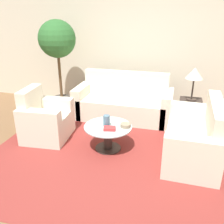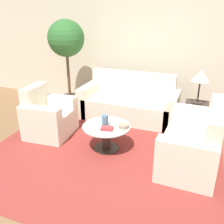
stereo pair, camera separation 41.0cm
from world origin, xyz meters
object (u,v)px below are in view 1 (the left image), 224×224
(book_stack, at_px, (110,128))
(armchair, at_px, (44,121))
(table_lamp, at_px, (195,74))
(vase, at_px, (107,121))
(loveseat, at_px, (197,139))
(potted_plant, at_px, (58,45))
(sofa_main, at_px, (124,103))
(coffee_table, at_px, (108,134))
(bowl, at_px, (126,125))

(book_stack, bearing_deg, armchair, 157.50)
(armchair, height_order, table_lamp, table_lamp)
(vase, relative_size, book_stack, 0.88)
(loveseat, xyz_separation_m, table_lamp, (-0.07, 1.12, 0.72))
(armchair, bearing_deg, loveseat, -94.26)
(book_stack, bearing_deg, potted_plant, 123.54)
(sofa_main, distance_m, coffee_table, 1.35)
(armchair, xyz_separation_m, book_stack, (1.25, -0.24, 0.13))
(coffee_table, xyz_separation_m, table_lamp, (1.28, 1.23, 0.76))
(armchair, height_order, loveseat, loveseat)
(potted_plant, xyz_separation_m, bowl, (1.73, -1.34, -1.00))
(bowl, bearing_deg, sofa_main, 103.42)
(armchair, height_order, vase, armchair)
(coffee_table, xyz_separation_m, bowl, (0.28, 0.04, 0.17))
(bowl, distance_m, book_stack, 0.27)
(loveseat, relative_size, coffee_table, 1.93)
(coffee_table, height_order, potted_plant, potted_plant)
(vase, xyz_separation_m, bowl, (0.30, 0.04, -0.06))
(loveseat, distance_m, book_stack, 1.33)
(vase, bearing_deg, loveseat, 4.73)
(vase, bearing_deg, potted_plant, 136.08)
(armchair, distance_m, potted_plant, 1.71)
(potted_plant, relative_size, bowl, 11.80)
(vase, bearing_deg, coffee_table, -0.70)
(book_stack, bearing_deg, vase, 112.56)
(sofa_main, height_order, potted_plant, potted_plant)
(sofa_main, distance_m, potted_plant, 1.81)
(loveseat, relative_size, potted_plant, 0.76)
(armchair, height_order, book_stack, armchair)
(sofa_main, relative_size, bowl, 11.96)
(coffee_table, bearing_deg, bowl, 8.10)
(armchair, bearing_deg, vase, -99.94)
(potted_plant, height_order, book_stack, potted_plant)
(bowl, bearing_deg, vase, -172.58)
(bowl, bearing_deg, coffee_table, -171.90)
(loveseat, distance_m, table_lamp, 1.33)
(potted_plant, relative_size, book_stack, 9.52)
(armchair, bearing_deg, sofa_main, -47.40)
(coffee_table, distance_m, vase, 0.23)
(table_lamp, relative_size, book_stack, 3.02)
(coffee_table, bearing_deg, sofa_main, 91.56)
(bowl, relative_size, book_stack, 0.81)
(sofa_main, xyz_separation_m, coffee_table, (0.04, -1.34, -0.04))
(book_stack, bearing_deg, bowl, 24.33)
(table_lamp, bearing_deg, vase, -136.69)
(potted_plant, xyz_separation_m, book_stack, (1.51, -1.50, -1.00))
(potted_plant, distance_m, vase, 2.19)
(coffee_table, xyz_separation_m, vase, (-0.02, 0.00, 0.23))
(book_stack, bearing_deg, coffee_table, 104.24)
(table_lamp, bearing_deg, loveseat, -86.30)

